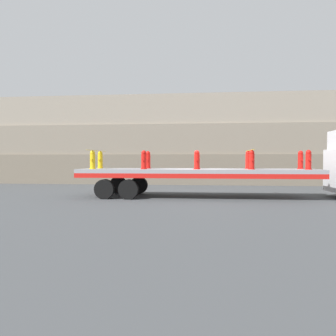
% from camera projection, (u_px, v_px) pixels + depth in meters
% --- Properties ---
extents(ground_plane, '(120.00, 120.00, 0.00)m').
position_uv_depth(ground_plane, '(197.00, 197.00, 15.05)').
color(ground_plane, '#3F4244').
extents(rock_cliff, '(60.00, 3.30, 6.29)m').
position_uv_depth(rock_cliff, '(199.00, 140.00, 23.69)').
color(rock_cliff, '#706656').
rests_on(rock_cliff, ground_plane).
extents(flatbed_trailer, '(10.70, 2.65, 1.30)m').
position_uv_depth(flatbed_trailer, '(185.00, 174.00, 15.08)').
color(flatbed_trailer, gray).
rests_on(flatbed_trailer, ground_plane).
extents(fire_hydrant_yellow_near_0, '(0.30, 0.47, 0.84)m').
position_uv_depth(fire_hydrant_yellow_near_0, '(93.00, 160.00, 14.94)').
color(fire_hydrant_yellow_near_0, gold).
rests_on(fire_hydrant_yellow_near_0, flatbed_trailer).
extents(fire_hydrant_yellow_far_0, '(0.30, 0.47, 0.84)m').
position_uv_depth(fire_hydrant_yellow_far_0, '(100.00, 160.00, 16.06)').
color(fire_hydrant_yellow_far_0, gold).
rests_on(fire_hydrant_yellow_far_0, flatbed_trailer).
extents(fire_hydrant_red_near_1, '(0.30, 0.47, 0.84)m').
position_uv_depth(fire_hydrant_red_near_1, '(144.00, 160.00, 14.70)').
color(fire_hydrant_red_near_1, red).
rests_on(fire_hydrant_red_near_1, flatbed_trailer).
extents(fire_hydrant_red_far_1, '(0.30, 0.47, 0.84)m').
position_uv_depth(fire_hydrant_red_far_1, '(148.00, 160.00, 15.81)').
color(fire_hydrant_red_far_1, red).
rests_on(fire_hydrant_red_far_1, flatbed_trailer).
extents(fire_hydrant_red_near_2, '(0.30, 0.47, 0.84)m').
position_uv_depth(fire_hydrant_red_near_2, '(197.00, 160.00, 14.45)').
color(fire_hydrant_red_near_2, red).
rests_on(fire_hydrant_red_near_2, flatbed_trailer).
extents(fire_hydrant_red_far_2, '(0.30, 0.47, 0.84)m').
position_uv_depth(fire_hydrant_red_far_2, '(197.00, 160.00, 15.57)').
color(fire_hydrant_red_far_2, red).
rests_on(fire_hydrant_red_far_2, flatbed_trailer).
extents(fire_hydrant_red_near_3, '(0.30, 0.47, 0.84)m').
position_uv_depth(fire_hydrant_red_near_3, '(252.00, 160.00, 14.20)').
color(fire_hydrant_red_near_3, red).
rests_on(fire_hydrant_red_near_3, flatbed_trailer).
extents(fire_hydrant_red_far_3, '(0.30, 0.47, 0.84)m').
position_uv_depth(fire_hydrant_red_far_3, '(248.00, 160.00, 15.32)').
color(fire_hydrant_red_far_3, red).
rests_on(fire_hydrant_red_far_3, flatbed_trailer).
extents(fire_hydrant_red_near_4, '(0.30, 0.47, 0.84)m').
position_uv_depth(fire_hydrant_red_near_4, '(308.00, 160.00, 13.96)').
color(fire_hydrant_red_near_4, red).
rests_on(fire_hydrant_red_near_4, flatbed_trailer).
extents(fire_hydrant_red_far_4, '(0.30, 0.47, 0.84)m').
position_uv_depth(fire_hydrant_red_far_4, '(301.00, 160.00, 15.07)').
color(fire_hydrant_red_far_4, red).
rests_on(fire_hydrant_red_far_4, flatbed_trailer).
extents(cargo_strap_rear, '(0.05, 2.75, 0.01)m').
position_uv_depth(cargo_strap_rear, '(96.00, 151.00, 15.49)').
color(cargo_strap_rear, yellow).
rests_on(cargo_strap_rear, fire_hydrant_yellow_near_0).
extents(cargo_strap_middle, '(0.05, 2.75, 0.01)m').
position_uv_depth(cargo_strap_middle, '(250.00, 150.00, 14.75)').
color(cargo_strap_middle, yellow).
rests_on(cargo_strap_middle, fire_hydrant_red_near_3).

